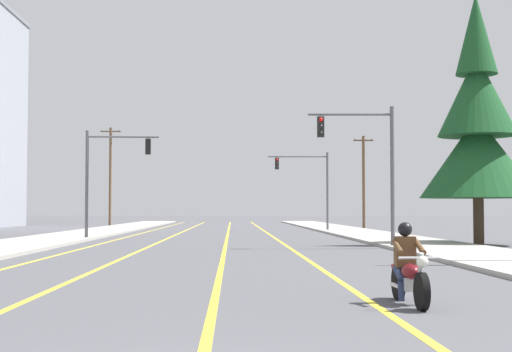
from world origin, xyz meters
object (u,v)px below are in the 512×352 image
at_px(utility_pole_right_far, 364,180).
at_px(motorcycle_with_rider, 408,271).
at_px(utility_pole_left_far, 110,175).
at_px(conifer_tree_right_verge_near, 477,129).
at_px(traffic_signal_near_right, 369,156).
at_px(traffic_signal_near_left, 107,168).
at_px(traffic_signal_mid_right, 310,179).

bearing_deg(utility_pole_right_far, motorcycle_with_rider, -99.30).
relative_size(utility_pole_left_far, conifer_tree_right_verge_near, 0.84).
xyz_separation_m(traffic_signal_near_right, traffic_signal_near_left, (-13.07, 10.30, 0.03)).
distance_m(motorcycle_with_rider, conifer_tree_right_verge_near, 23.71).
distance_m(utility_pole_left_far, conifer_tree_right_verge_near, 47.73).
bearing_deg(utility_pole_left_far, utility_pole_right_far, -22.21).
bearing_deg(traffic_signal_near_right, conifer_tree_right_verge_near, 25.82).
distance_m(utility_pole_right_far, conifer_tree_right_verge_near, 31.24).
distance_m(traffic_signal_mid_right, utility_pole_left_far, 26.10).
height_order(traffic_signal_mid_right, utility_pole_right_far, utility_pole_right_far).
bearing_deg(traffic_signal_near_left, utility_pole_left_far, 99.12).
bearing_deg(utility_pole_right_far, conifer_tree_right_verge_near, -90.20).
height_order(motorcycle_with_rider, traffic_signal_near_left, traffic_signal_near_left).
xyz_separation_m(traffic_signal_near_left, utility_pole_right_far, (18.92, 23.69, 0.29)).
xyz_separation_m(motorcycle_with_rider, utility_pole_right_far, (8.65, 52.78, 3.76)).
xyz_separation_m(motorcycle_with_rider, traffic_signal_mid_right, (2.95, 44.45, 3.50)).
bearing_deg(traffic_signal_near_right, utility_pole_left_far, 112.80).
relative_size(traffic_signal_near_left, traffic_signal_mid_right, 1.00).
xyz_separation_m(motorcycle_with_rider, traffic_signal_near_left, (-10.27, 29.09, 3.46)).
xyz_separation_m(traffic_signal_near_right, conifer_tree_right_verge_near, (5.74, 2.78, 1.52)).
height_order(motorcycle_with_rider, utility_pole_right_far, utility_pole_right_far).
distance_m(motorcycle_with_rider, utility_pole_left_far, 64.80).
distance_m(traffic_signal_near_left, utility_pole_left_far, 34.07).
bearing_deg(traffic_signal_near_left, traffic_signal_near_right, -38.26).
bearing_deg(motorcycle_with_rider, utility_pole_left_far, 104.03).
relative_size(utility_pole_right_far, utility_pole_left_far, 0.82).
height_order(traffic_signal_mid_right, conifer_tree_right_verge_near, conifer_tree_right_verge_near).
relative_size(traffic_signal_near_right, traffic_signal_near_left, 1.00).
bearing_deg(traffic_signal_near_left, traffic_signal_mid_right, 49.29).
xyz_separation_m(traffic_signal_near_right, utility_pole_right_far, (5.85, 33.99, 0.32)).
distance_m(traffic_signal_near_right, conifer_tree_right_verge_near, 6.56).
xyz_separation_m(traffic_signal_near_right, traffic_signal_mid_right, (0.16, 25.67, 0.06)).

